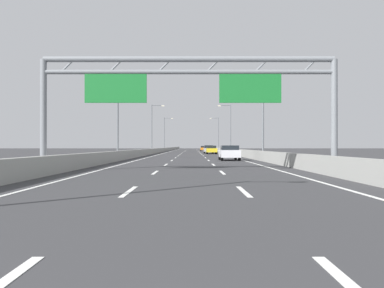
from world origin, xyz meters
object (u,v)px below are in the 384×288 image
streetlamp_right_far (229,126)px  white_car (229,153)px  streetlamp_left_mid (120,108)px  silver_car (208,149)px  streetlamp_left_far (153,126)px  orange_car (203,148)px  sign_gantry (187,84)px  streetlamp_right_mid (261,108)px  streetlamp_right_distant (217,132)px  streetlamp_left_distant (165,132)px  yellow_car (211,150)px

streetlamp_right_far → white_car: 39.47m
streetlamp_left_mid → silver_car: bearing=72.7°
streetlamp_left_far → orange_car: (10.82, 31.07, -4.67)m
white_car → silver_car: bearing=90.8°
sign_gantry → silver_car: sign_gantry is taller
streetlamp_left_mid → streetlamp_right_far: bearing=67.6°
streetlamp_right_mid → orange_car: (-4.11, 67.23, -4.67)m
streetlamp_left_mid → streetlamp_left_far: bearing=90.0°
streetlamp_right_far → orange_car: 31.68m
streetlamp_right_distant → silver_car: size_ratio=2.20×
streetlamp_left_distant → streetlamp_right_distant: 14.93m
streetlamp_right_far → yellow_car: streetlamp_right_far is taller
streetlamp_right_mid → sign_gantry: bearing=-110.1°
streetlamp_left_far → white_car: (11.31, -39.03, -4.63)m
streetlamp_left_far → white_car: streetlamp_left_far is taller
sign_gantry → streetlamp_right_far: (7.54, 56.76, 0.58)m
sign_gantry → streetlamp_left_far: size_ratio=1.72×
streetlamp_left_mid → streetlamp_left_distant: size_ratio=1.00×
silver_car → yellow_car: 5.89m
streetlamp_left_mid → sign_gantry: bearing=-70.3°
streetlamp_right_far → yellow_car: bearing=-117.9°
streetlamp_left_far → streetlamp_right_far: bearing=0.0°
white_car → streetlamp_left_far: bearing=106.2°
streetlamp_right_mid → white_car: 6.54m
sign_gantry → orange_car: bearing=87.8°
streetlamp_right_far → orange_car: bearing=97.5°
streetlamp_right_mid → streetlamp_right_far: 36.16m
streetlamp_left_distant → orange_car: (10.82, -5.09, -4.67)m
white_car → yellow_car: size_ratio=0.95×
streetlamp_right_far → streetlamp_left_distant: (-14.93, 36.16, 0.00)m
streetlamp_right_distant → streetlamp_left_far: bearing=-112.4°
streetlamp_left_distant → streetlamp_right_far: bearing=-67.6°
streetlamp_right_far → silver_car: streetlamp_right_far is taller
streetlamp_left_mid → yellow_car: bearing=69.0°
streetlamp_left_far → streetlamp_left_distant: same height
streetlamp_left_distant → white_car: (11.31, -75.19, -4.63)m
orange_car → streetlamp_left_far: bearing=-109.2°
streetlamp_left_far → streetlamp_left_mid: bearing=-90.0°
streetlamp_left_mid → silver_car: size_ratio=2.20×
streetlamp_left_far → streetlamp_right_far: 14.93m
silver_car → orange_car: silver_car is taller
streetlamp_left_mid → orange_car: (10.82, 67.23, -4.67)m
streetlamp_left_mid → orange_car: bearing=80.9°
streetlamp_right_mid → streetlamp_right_distant: (0.00, 72.32, 0.00)m
sign_gantry → yellow_car: size_ratio=3.57×
yellow_car → sign_gantry: bearing=-94.3°
streetlamp_left_far → streetlamp_left_distant: 36.16m
streetlamp_right_mid → white_car: streetlamp_right_mid is taller
streetlamp_right_far → streetlamp_right_distant: (0.00, 36.16, 0.00)m
streetlamp_left_mid → streetlamp_right_far: same height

